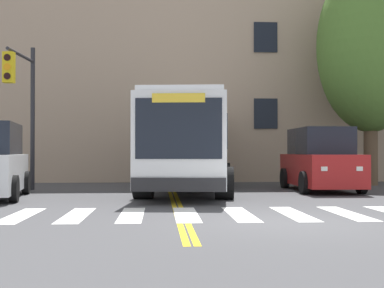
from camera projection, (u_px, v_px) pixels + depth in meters
name	position (u px, v px, depth m)	size (l,w,h in m)	color
ground_plane	(284.00, 222.00, 10.65)	(120.00, 120.00, 0.00)	#424244
crosswalk	(293.00, 214.00, 12.07)	(12.68, 2.99, 0.01)	white
lane_line_yellow_inner	(166.00, 181.00, 25.86)	(0.12, 36.00, 0.01)	gold
lane_line_yellow_outer	(169.00, 180.00, 25.87)	(0.12, 36.00, 0.01)	gold
city_bus	(190.00, 143.00, 19.07)	(3.77, 10.91, 3.17)	white
car_red_far_lane	(320.00, 161.00, 19.15)	(2.20, 4.75, 2.25)	#AD1E1E
car_navy_behind_bus	(153.00, 158.00, 27.39)	(2.43, 5.08, 2.23)	navy
traffic_light_far_corner	(23.00, 93.00, 18.61)	(0.47, 2.68, 5.24)	#28282D
street_tree_curbside_large	(370.00, 47.00, 22.41)	(4.49, 4.12, 9.46)	brown
building_facade	(253.00, 58.00, 28.09)	(36.47, 6.80, 12.66)	tan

